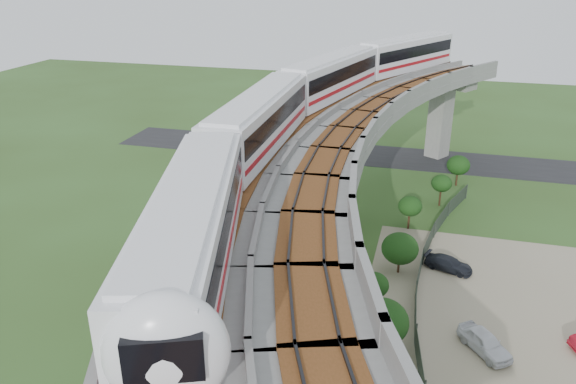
# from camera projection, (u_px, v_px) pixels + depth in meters

# --- Properties ---
(ground) EXTENTS (160.00, 160.00, 0.00)m
(ground) POSITION_uv_depth(u_px,v_px,m) (297.00, 283.00, 40.81)
(ground) COLOR #354E1F
(ground) RESTS_ON ground
(dirt_lot) EXTENTS (18.00, 26.00, 0.04)m
(dirt_lot) POSITION_uv_depth(u_px,v_px,m) (502.00, 329.00, 35.66)
(dirt_lot) COLOR gray
(dirt_lot) RESTS_ON ground
(asphalt_road) EXTENTS (60.00, 8.00, 0.03)m
(asphalt_road) POSITION_uv_depth(u_px,v_px,m) (358.00, 154.00, 67.54)
(asphalt_road) COLOR #232326
(asphalt_road) RESTS_ON ground
(viaduct) EXTENTS (19.58, 73.98, 11.40)m
(viaduct) POSITION_uv_depth(u_px,v_px,m) (355.00, 171.00, 36.41)
(viaduct) COLOR #99968E
(viaduct) RESTS_ON ground
(metro_train) EXTENTS (13.25, 61.06, 3.64)m
(metro_train) POSITION_uv_depth(u_px,v_px,m) (324.00, 100.00, 40.80)
(metro_train) COLOR white
(metro_train) RESTS_ON ground
(fence) EXTENTS (3.87, 38.73, 1.50)m
(fence) POSITION_uv_depth(u_px,v_px,m) (435.00, 293.00, 38.18)
(fence) COLOR #2D382D
(fence) RESTS_ON ground
(tree_0) EXTENTS (2.34, 2.34, 3.24)m
(tree_0) POSITION_uv_depth(u_px,v_px,m) (458.00, 165.00, 57.39)
(tree_0) COLOR #382314
(tree_0) RESTS_ON ground
(tree_1) EXTENTS (1.91, 1.91, 3.10)m
(tree_1) POSITION_uv_depth(u_px,v_px,m) (442.00, 183.00, 52.65)
(tree_1) COLOR #382314
(tree_1) RESTS_ON ground
(tree_2) EXTENTS (2.04, 2.04, 3.05)m
(tree_2) POSITION_uv_depth(u_px,v_px,m) (410.00, 206.00, 48.06)
(tree_2) COLOR #382314
(tree_2) RESTS_ON ground
(tree_3) EXTENTS (2.74, 2.74, 3.21)m
(tree_3) POSITION_uv_depth(u_px,v_px,m) (400.00, 248.00, 41.32)
(tree_3) COLOR #382314
(tree_3) RESTS_ON ground
(tree_4) EXTENTS (1.95, 1.95, 2.69)m
(tree_4) POSITION_uv_depth(u_px,v_px,m) (374.00, 285.00, 37.05)
(tree_4) COLOR #382314
(tree_4) RESTS_ON ground
(tree_5) EXTENTS (3.17, 3.17, 3.30)m
(tree_5) POSITION_uv_depth(u_px,v_px,m) (382.00, 322.00, 33.17)
(tree_5) COLOR #382314
(tree_5) RESTS_ON ground
(car_white) EXTENTS (3.48, 3.87, 1.27)m
(car_white) POSITION_uv_depth(u_px,v_px,m) (485.00, 342.00, 33.41)
(car_white) COLOR white
(car_white) RESTS_ON dirt_lot
(car_dark) EXTENTS (3.86, 2.56, 1.04)m
(car_dark) POSITION_uv_depth(u_px,v_px,m) (449.00, 264.00, 42.22)
(car_dark) COLOR black
(car_dark) RESTS_ON dirt_lot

